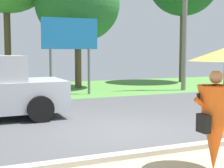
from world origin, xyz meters
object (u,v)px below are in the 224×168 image
Objects in this scene: utility_pole at (185,16)px; tree_left_far at (78,4)px; monk_pedestrian at (218,101)px; roadside_billboard at (70,39)px.

utility_pole reaches higher than tree_left_far.
tree_left_far is (-4.65, 3.27, 0.76)m from utility_pole.
monk_pedestrian is at bearing -97.86° from tree_left_far.
roadside_billboard is (0.57, 10.59, 1.36)m from monk_pedestrian.
tree_left_far reaches higher than roadside_billboard.
roadside_billboard is at bearing 85.36° from monk_pedestrian.
tree_left_far is (1.30, 2.93, 1.98)m from roadside_billboard.
utility_pole is (6.52, 10.24, 2.59)m from monk_pedestrian.
roadside_billboard reaches higher than monk_pedestrian.
roadside_billboard is 3.76m from tree_left_far.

